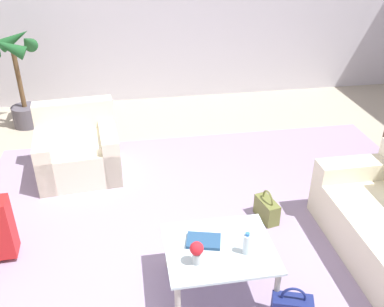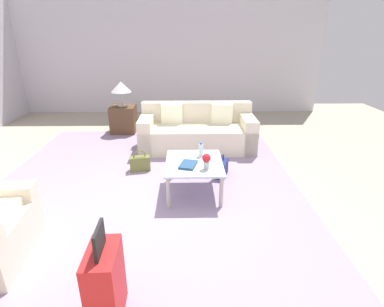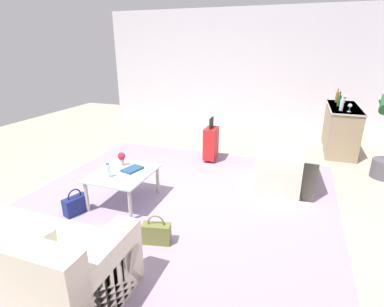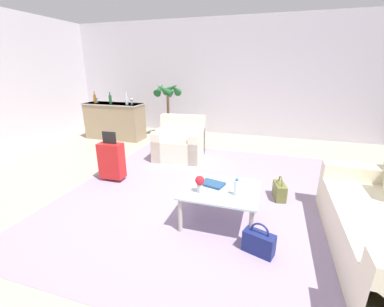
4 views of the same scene
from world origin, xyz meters
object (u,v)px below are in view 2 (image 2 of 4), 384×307
object	(u,v)px
coffee_table	(194,166)
handbag_olive	(140,163)
flower_vase	(206,160)
table_lamp	(121,87)
handbag_navy	(222,168)
water_bottle	(201,150)
suitcase_red	(105,284)
coffee_table_book	(188,165)
couch	(197,132)
side_table	(124,119)

from	to	relation	value
coffee_table	handbag_olive	distance (m)	1.14
flower_vase	table_lamp	distance (m)	3.47
handbag_olive	handbag_navy	size ratio (longest dim) A/B	1.00
coffee_table	water_bottle	bearing A→B (deg)	-26.57
water_bottle	flower_vase	world-z (taller)	flower_vase
suitcase_red	handbag_navy	distance (m)	2.76
coffee_table	handbag_olive	bearing A→B (deg)	49.89
coffee_table_book	table_lamp	bearing A→B (deg)	40.68
handbag_olive	handbag_navy	distance (m)	1.31
coffee_table	handbag_navy	distance (m)	0.72
water_bottle	handbag_olive	size ratio (longest dim) A/B	0.57
flower_vase	table_lamp	xyz separation A→B (m)	(3.02, 1.65, 0.41)
handbag_navy	couch	bearing A→B (deg)	14.90
coffee_table	coffee_table_book	size ratio (longest dim) A/B	3.18
water_bottle	handbag_olive	distance (m)	1.16
table_lamp	handbag_olive	size ratio (longest dim) A/B	1.48
couch	handbag_navy	distance (m)	1.35
suitcase_red	handbag_navy	size ratio (longest dim) A/B	2.37
couch	water_bottle	size ratio (longest dim) A/B	10.42
table_lamp	handbag_olive	bearing A→B (deg)	-162.68
suitcase_red	handbag_olive	distance (m)	2.73
coffee_table	suitcase_red	bearing A→B (deg)	160.71
water_bottle	suitcase_red	distance (m)	2.35
couch	handbag_olive	world-z (taller)	couch
coffee_table	handbag_olive	xyz separation A→B (m)	(0.72, 0.85, -0.27)
water_bottle	suitcase_red	world-z (taller)	suitcase_red
coffee_table_book	flower_vase	bearing A→B (deg)	-98.75
couch	side_table	bearing A→B (deg)	57.77
coffee_table	suitcase_red	size ratio (longest dim) A/B	1.07
water_bottle	table_lamp	bearing A→B (deg)	31.61
coffee_table	side_table	bearing A→B (deg)	28.18
table_lamp	handbag_navy	world-z (taller)	table_lamp
handbag_navy	coffee_table	bearing A→B (deg)	138.46
couch	flower_vase	size ratio (longest dim) A/B	10.37
couch	suitcase_red	xyz separation A→B (m)	(-3.79, 0.80, 0.06)
flower_vase	handbag_navy	world-z (taller)	flower_vase
table_lamp	couch	bearing A→B (deg)	-122.23
flower_vase	handbag_olive	world-z (taller)	flower_vase
side_table	suitcase_red	bearing A→B (deg)	-170.54
couch	coffee_table_book	bearing A→B (deg)	174.62
water_bottle	coffee_table	bearing A→B (deg)	153.43
flower_vase	handbag_navy	size ratio (longest dim) A/B	0.57
table_lamp	handbag_navy	bearing A→B (deg)	-139.80
couch	coffee_table_book	xyz separation A→B (m)	(-1.91, 0.18, 0.17)
coffee_table	water_bottle	world-z (taller)	water_bottle
flower_vase	handbag_olive	size ratio (longest dim) A/B	0.57
water_bottle	side_table	world-z (taller)	water_bottle
couch	handbag_navy	size ratio (longest dim) A/B	5.94
couch	suitcase_red	size ratio (longest dim) A/B	2.50
side_table	handbag_navy	size ratio (longest dim) A/B	1.63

